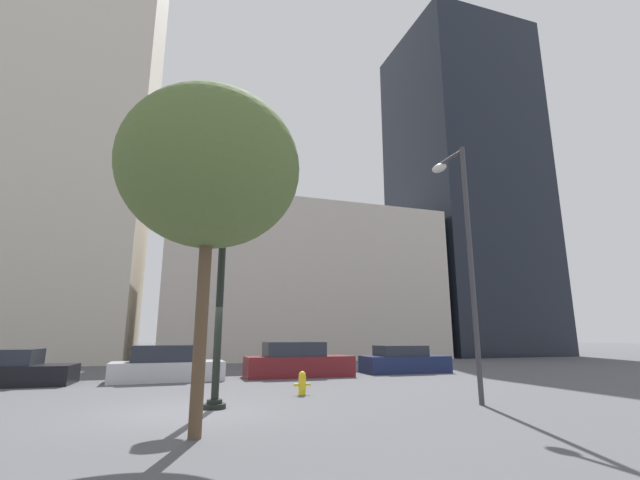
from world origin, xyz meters
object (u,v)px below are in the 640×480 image
object	(u,v)px
car_navy	(404,361)
street_clock	(221,279)
bare_tree	(210,169)
street_lamp_right	(461,232)
car_silver	(166,366)
car_black	(2,371)
fire_hydrant_near	(302,383)
car_maroon	(298,362)

from	to	relation	value
car_navy	street_clock	bearing A→B (deg)	-138.83
bare_tree	street_lamp_right	bearing A→B (deg)	14.09
car_silver	car_black	bearing A→B (deg)	178.40
car_navy	bare_tree	world-z (taller)	bare_tree
street_clock	car_black	world-z (taller)	street_clock
street_clock	fire_hydrant_near	size ratio (longest dim) A/B	7.29
street_clock	bare_tree	bearing A→B (deg)	-101.01
car_navy	fire_hydrant_near	distance (m)	9.29
car_silver	fire_hydrant_near	size ratio (longest dim) A/B	6.32
street_clock	fire_hydrant_near	bearing A→B (deg)	31.92
street_lamp_right	bare_tree	world-z (taller)	street_lamp_right
car_black	bare_tree	xyz separation A→B (m)	(6.28, -10.54, 4.52)
car_silver	street_lamp_right	distance (m)	12.54
car_maroon	street_lamp_right	xyz separation A→B (m)	(2.49, -8.72, 4.11)
car_navy	street_lamp_right	world-z (taller)	street_lamp_right
car_maroon	car_navy	distance (m)	5.56
car_black	car_navy	size ratio (longest dim) A/B	1.10
car_silver	fire_hydrant_near	world-z (taller)	car_silver
fire_hydrant_near	car_maroon	bearing A→B (deg)	75.79
car_silver	fire_hydrant_near	distance (m)	6.99
car_navy	street_lamp_right	bearing A→B (deg)	-106.09
bare_tree	car_black	bearing A→B (deg)	120.78
car_black	street_lamp_right	xyz separation A→B (m)	(13.60, -8.70, 4.20)
car_maroon	street_lamp_right	world-z (taller)	street_lamp_right
car_navy	bare_tree	distance (m)	15.78
fire_hydrant_near	bare_tree	size ratio (longest dim) A/B	0.10
fire_hydrant_near	bare_tree	world-z (taller)	bare_tree
car_maroon	fire_hydrant_near	world-z (taller)	car_maroon
car_maroon	car_navy	xyz separation A→B (m)	(5.54, 0.44, -0.08)
street_clock	car_navy	world-z (taller)	street_clock
car_maroon	fire_hydrant_near	size ratio (longest dim) A/B	6.81
street_clock	street_lamp_right	distance (m)	6.99
car_black	car_navy	xyz separation A→B (m)	(16.65, 0.46, 0.01)
car_maroon	fire_hydrant_near	xyz separation A→B (m)	(-1.44, -5.68, -0.28)
car_navy	bare_tree	size ratio (longest dim) A/B	0.63
car_navy	fire_hydrant_near	xyz separation A→B (m)	(-6.98, -6.12, -0.19)
street_clock	street_lamp_right	size ratio (longest dim) A/B	0.70
car_silver	bare_tree	bearing A→B (deg)	-88.37
car_silver	bare_tree	distance (m)	11.50
street_lamp_right	car_silver	bearing A→B (deg)	132.41
car_maroon	car_navy	size ratio (longest dim) A/B	1.12
car_navy	fire_hydrant_near	size ratio (longest dim) A/B	6.08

